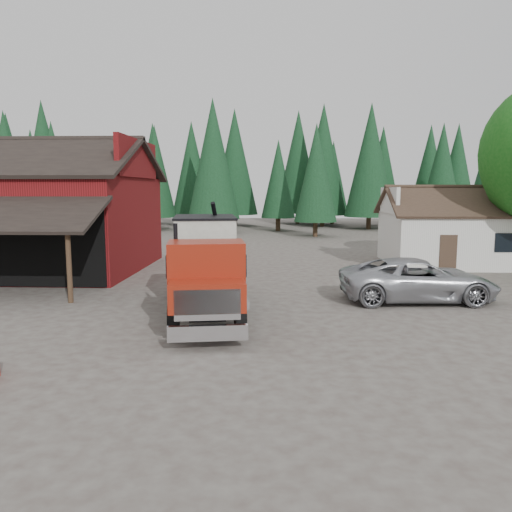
{
  "coord_description": "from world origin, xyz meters",
  "views": [
    {
      "loc": [
        2.41,
        -16.6,
        4.39
      ],
      "look_at": [
        1.61,
        2.66,
        1.8
      ],
      "focal_mm": 35.0,
      "sensor_mm": 36.0,
      "label": 1
    }
  ],
  "objects": [
    {
      "name": "ground",
      "position": [
        0.0,
        0.0,
        0.0
      ],
      "size": [
        120.0,
        120.0,
        0.0
      ],
      "primitive_type": "plane",
      "color": "#493F39",
      "rests_on": "ground"
    },
    {
      "name": "red_barn",
      "position": [
        -11.0,
        9.9,
        2.69
      ],
      "size": [
        12.8,
        13.63,
        7.18
      ],
      "color": "maroon",
      "rests_on": "ground"
    },
    {
      "name": "farmhouse",
      "position": [
        13.0,
        13.0,
        1.67
      ],
      "size": [
        8.6,
        6.42,
        4.65
      ],
      "color": "silver",
      "rests_on": "ground"
    },
    {
      "name": "conifer_backdrop",
      "position": [
        0.0,
        42.0,
        0.0
      ],
      "size": [
        76.0,
        16.0,
        16.0
      ],
      "primitive_type": null,
      "color": "black",
      "rests_on": "ground"
    },
    {
      "name": "near_pine_a",
      "position": [
        -22.0,
        28.0,
        6.39
      ],
      "size": [
        4.4,
        4.4,
        11.4
      ],
      "color": "#382619",
      "rests_on": "ground"
    },
    {
      "name": "near_pine_b",
      "position": [
        6.0,
        30.0,
        5.89
      ],
      "size": [
        3.96,
        3.96,
        10.4
      ],
      "color": "#382619",
      "rests_on": "ground"
    },
    {
      "name": "near_pine_d",
      "position": [
        -4.0,
        34.0,
        7.39
      ],
      "size": [
        5.28,
        5.28,
        13.4
      ],
      "color": "#382619",
      "rests_on": "ground"
    },
    {
      "name": "feed_truck",
      "position": [
        -0.08,
        0.72,
        1.83
      ],
      "size": [
        3.58,
        8.92,
        3.91
      ],
      "rotation": [
        0.0,
        0.0,
        0.15
      ],
      "color": "black",
      "rests_on": "ground"
    },
    {
      "name": "silver_car",
      "position": [
        8.0,
        3.0,
        0.84
      ],
      "size": [
        6.2,
        3.1,
        1.69
      ],
      "primitive_type": "imported",
      "rotation": [
        0.0,
        0.0,
        1.62
      ],
      "color": "#B1B3B9",
      "rests_on": "ground"
    }
  ]
}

